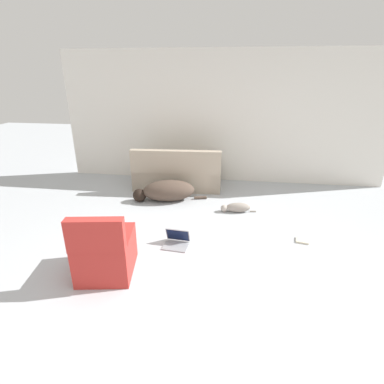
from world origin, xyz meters
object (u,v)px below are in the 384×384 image
book_cream (302,240)px  side_chair (105,252)px  cat (236,208)px  couch (178,175)px  laptop_open (177,240)px  dog (167,191)px

book_cream → side_chair: side_chair is taller
cat → book_cream: bearing=132.1°
couch → laptop_open: (0.38, -2.13, -0.20)m
laptop_open → book_cream: bearing=15.6°
book_cream → side_chair: (-2.39, -1.04, 0.27)m
couch → cat: (1.17, -1.00, -0.19)m
dog → side_chair: size_ratio=1.62×
side_chair → cat: bearing=-138.0°
dog → side_chair: 2.17m
laptop_open → couch: bearing=104.9°
laptop_open → book_cream: laptop_open is taller
couch → book_cream: couch is taller
couch → dog: 0.70m
dog → side_chair: side_chair is taller
dog → laptop_open: 1.52m
cat → laptop_open: bearing=48.9°
book_cream → side_chair: bearing=-156.5°
side_chair → dog: bearing=-105.4°
side_chair → laptop_open: bearing=-143.3°
dog → cat: dog is taller
couch → side_chair: bearing=80.6°
book_cream → couch: bearing=139.1°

